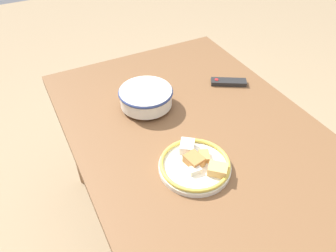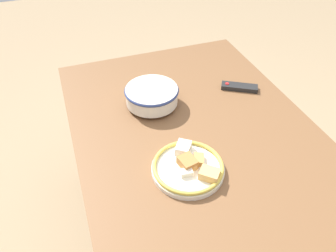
% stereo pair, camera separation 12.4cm
% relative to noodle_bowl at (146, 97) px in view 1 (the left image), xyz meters
% --- Properties ---
extents(ground_plane, '(8.00, 8.00, 0.00)m').
position_rel_noodle_bowl_xyz_m(ground_plane, '(0.31, 0.11, -0.80)').
color(ground_plane, '#9E8460').
extents(dining_table, '(1.51, 0.94, 0.75)m').
position_rel_noodle_bowl_xyz_m(dining_table, '(0.31, 0.11, -0.13)').
color(dining_table, brown).
rests_on(dining_table, ground_plane).
extents(noodle_bowl, '(0.23, 0.23, 0.08)m').
position_rel_noodle_bowl_xyz_m(noodle_bowl, '(0.00, 0.00, 0.00)').
color(noodle_bowl, silver).
rests_on(noodle_bowl, dining_table).
extents(food_plate, '(0.25, 0.25, 0.05)m').
position_rel_noodle_bowl_xyz_m(food_plate, '(0.40, 0.01, -0.03)').
color(food_plate, silver).
rests_on(food_plate, dining_table).
extents(tv_remote, '(0.12, 0.17, 0.02)m').
position_rel_noodle_bowl_xyz_m(tv_remote, '(0.02, 0.41, -0.04)').
color(tv_remote, black).
rests_on(tv_remote, dining_table).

